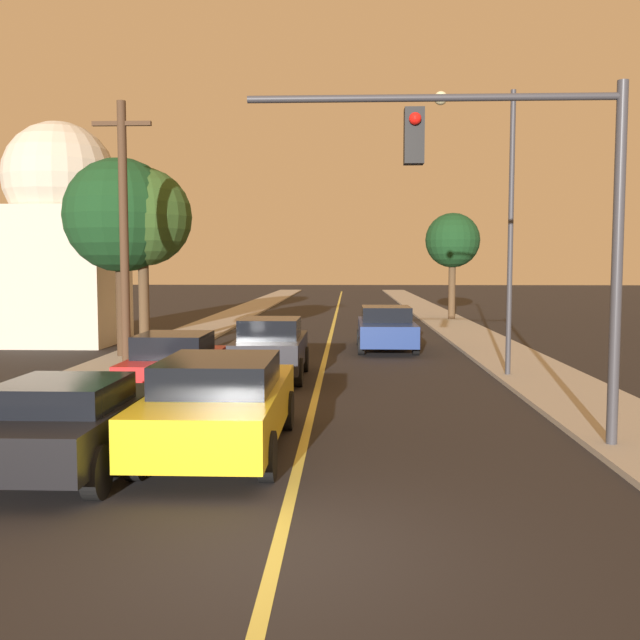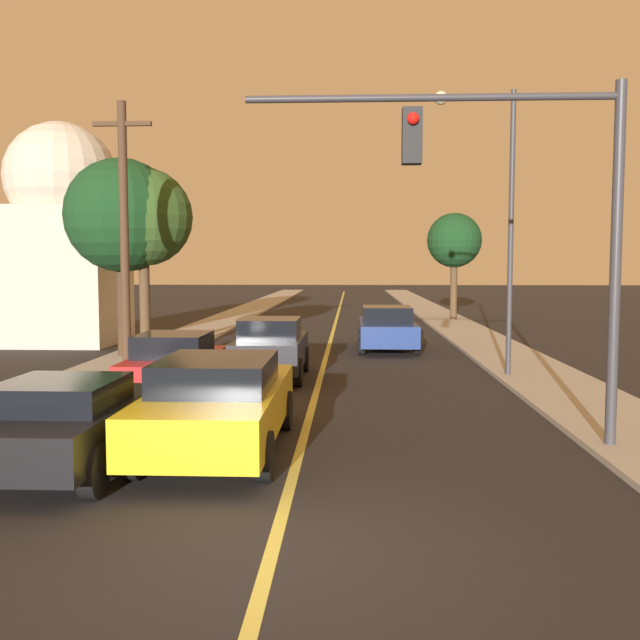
# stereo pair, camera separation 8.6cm
# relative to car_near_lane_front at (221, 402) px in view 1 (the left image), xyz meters

# --- Properties ---
(ground_plane) EXTENTS (200.00, 200.00, 0.00)m
(ground_plane) POSITION_rel_car_near_lane_front_xyz_m (1.33, -4.02, -0.84)
(ground_plane) COLOR black
(road_surface) EXTENTS (9.49, 80.00, 0.01)m
(road_surface) POSITION_rel_car_near_lane_front_xyz_m (1.33, 31.98, -0.83)
(road_surface) COLOR black
(road_surface) RESTS_ON ground
(sidewalk_left) EXTENTS (2.50, 80.00, 0.12)m
(sidewalk_left) POSITION_rel_car_near_lane_front_xyz_m (-4.66, 31.98, -0.78)
(sidewalk_left) COLOR #9E998E
(sidewalk_left) RESTS_ON ground
(sidewalk_right) EXTENTS (2.50, 80.00, 0.12)m
(sidewalk_right) POSITION_rel_car_near_lane_front_xyz_m (7.32, 31.98, -0.78)
(sidewalk_right) COLOR #9E998E
(sidewalk_right) RESTS_ON ground
(car_near_lane_front) EXTENTS (2.11, 5.16, 1.59)m
(car_near_lane_front) POSITION_rel_car_near_lane_front_xyz_m (0.00, 0.00, 0.00)
(car_near_lane_front) COLOR gold
(car_near_lane_front) RESTS_ON ground
(car_near_lane_second) EXTENTS (1.88, 4.10, 1.65)m
(car_near_lane_second) POSITION_rel_car_near_lane_front_xyz_m (0.00, 7.57, 0.02)
(car_near_lane_second) COLOR black
(car_near_lane_second) RESTS_ON ground
(car_outer_lane_front) EXTENTS (1.96, 4.05, 1.40)m
(car_outer_lane_front) POSITION_rel_car_near_lane_front_xyz_m (-2.09, -1.19, -0.08)
(car_outer_lane_front) COLOR black
(car_outer_lane_front) RESTS_ON ground
(car_outer_lane_second) EXTENTS (1.96, 4.19, 1.44)m
(car_outer_lane_second) POSITION_rel_car_near_lane_front_xyz_m (-2.09, 5.44, -0.10)
(car_outer_lane_second) COLOR red
(car_outer_lane_second) RESTS_ON ground
(car_far_oncoming) EXTENTS (2.09, 4.74, 1.57)m
(car_far_oncoming) POSITION_rel_car_near_lane_front_xyz_m (3.46, 14.25, -0.04)
(car_far_oncoming) COLOR navy
(car_far_oncoming) RESTS_ON ground
(traffic_signal_mast) EXTENTS (6.13, 0.42, 5.91)m
(traffic_signal_mast) POSITION_rel_car_near_lane_front_xyz_m (4.95, 0.36, 3.39)
(traffic_signal_mast) COLOR #333338
(traffic_signal_mast) RESTS_ON ground
(streetlamp_right) EXTENTS (2.15, 0.36, 7.56)m
(streetlamp_right) POSITION_rel_car_near_lane_front_xyz_m (5.93, 7.87, 4.12)
(streetlamp_right) COLOR #333338
(streetlamp_right) RESTS_ON ground
(utility_pole_left) EXTENTS (1.60, 0.24, 7.35)m
(utility_pole_left) POSITION_rel_car_near_lane_front_xyz_m (-4.01, 7.77, 3.12)
(utility_pole_left) COLOR #422D1E
(utility_pole_left) RESTS_ON ground
(tree_left_near) EXTENTS (3.66, 3.66, 6.38)m
(tree_left_near) POSITION_rel_car_near_lane_front_xyz_m (-5.25, 11.38, 3.80)
(tree_left_near) COLOR #3D2B1C
(tree_left_near) RESTS_ON ground
(tree_left_far) EXTENTS (3.19, 3.19, 6.10)m
(tree_left_far) POSITION_rel_car_near_lane_front_xyz_m (-4.59, 11.51, 3.76)
(tree_left_far) COLOR #4C3823
(tree_left_far) RESTS_ON ground
(tree_right_near) EXTENTS (2.96, 2.96, 5.76)m
(tree_right_near) POSITION_rel_car_near_lane_front_xyz_m (7.74, 27.65, 3.52)
(tree_right_near) COLOR #4C3823
(tree_right_near) RESTS_ON ground
(domed_building_left) EXTENTS (4.24, 4.24, 8.53)m
(domed_building_left) POSITION_rel_car_near_lane_front_xyz_m (-9.03, 15.82, 3.48)
(domed_building_left) COLOR #BCB29E
(domed_building_left) RESTS_ON ground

